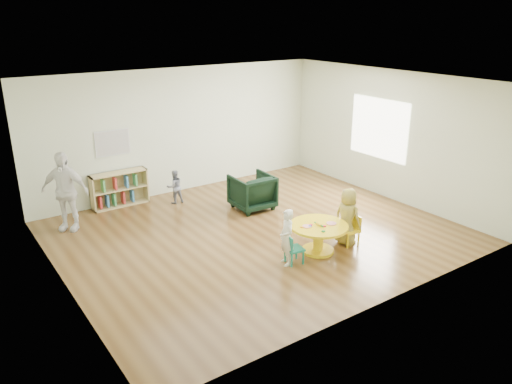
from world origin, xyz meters
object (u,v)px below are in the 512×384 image
armchair (252,192)px  child_left (287,237)px  bookshelf (119,189)px  toddler (175,187)px  kid_chair_left (292,248)px  kid_chair_right (352,229)px  activity_table (319,233)px  child_right (347,217)px  adult_caretaker (65,191)px

armchair → child_left: (-0.94, -2.37, 0.11)m
bookshelf → toddler: (1.05, -0.56, 0.00)m
kid_chair_left → bookshelf: bearing=-153.4°
armchair → toddler: bearing=-43.4°
armchair → kid_chair_right: bearing=103.1°
kid_chair_left → kid_chair_right: (1.33, -0.02, 0.02)m
activity_table → toddler: 3.68m
kid_chair_right → child_right: (-0.06, 0.06, 0.23)m
bookshelf → adult_caretaker: adult_caretaker is taller
child_left → toddler: size_ratio=1.29×
toddler → kid_chair_right: bearing=119.1°
armchair → adult_caretaker: 3.68m
child_right → toddler: size_ratio=1.40×
activity_table → bookshelf: 4.58m
bookshelf → child_right: child_right is taller
kid_chair_right → bookshelf: size_ratio=0.45×
armchair → toddler: 1.70m
kid_chair_right → armchair: size_ratio=0.66×
child_right → adult_caretaker: size_ratio=0.68×
child_left → adult_caretaker: adult_caretaker is taller
armchair → child_right: (0.41, -2.38, 0.15)m
kid_chair_left → child_right: 1.29m
kid_chair_left → bookshelf: size_ratio=0.43×
activity_table → armchair: size_ratio=1.23×
kid_chair_left → child_left: 0.22m
kid_chair_right → bookshelf: (-2.71, 4.22, 0.07)m
activity_table → armchair: (0.21, 2.33, 0.03)m
activity_table → adult_caretaker: (-3.27, 3.44, 0.42)m
child_right → toddler: (-1.61, 3.59, -0.15)m
armchair → adult_caretaker: bearing=-15.5°
kid_chair_left → bookshelf: 4.42m
bookshelf → child_right: (2.65, -4.16, 0.15)m
child_right → child_left: bearing=77.7°
adult_caretaker → kid_chair_left: bearing=-13.6°
kid_chair_right → child_left: child_left is taller
kid_chair_left → toddler: 3.65m
armchair → toddler: size_ratio=1.10×
toddler → child_left: bearing=98.6°
child_right → bookshelf: bearing=20.5°
toddler → activity_table: bearing=110.1°
child_left → child_right: size_ratio=0.92×
kid_chair_right → armchair: bearing=18.7°
adult_caretaker → child_left: bearing=-14.2°
armchair → child_right: size_ratio=0.79×
child_left → kid_chair_left: bearing=79.5°
activity_table → kid_chair_left: (-0.64, -0.09, -0.07)m
child_left → child_right: (1.35, -0.01, 0.04)m
activity_table → adult_caretaker: adult_caretaker is taller
activity_table → bookshelf: bearing=116.3°
activity_table → child_right: 0.65m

